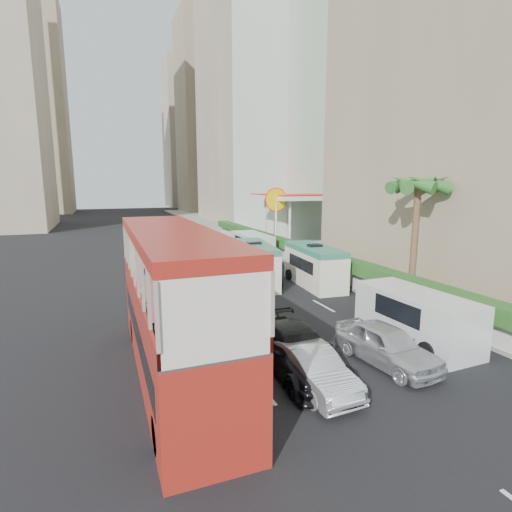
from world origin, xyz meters
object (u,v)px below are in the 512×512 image
double_decker_bus (174,304)px  panel_van_far (252,246)px  panel_van_near (416,317)px  shell_station (295,222)px  car_silver_lane_a (311,387)px  car_black (297,371)px  van_asset (233,267)px  minibus_far (314,266)px  car_silver_lane_b (385,364)px  palm_tree (414,242)px  minibus_near (254,264)px

double_decker_bus → panel_van_far: double_decker_bus is taller
panel_van_near → shell_station: size_ratio=0.66×
double_decker_bus → car_silver_lane_a: size_ratio=2.69×
car_black → panel_van_near: 5.96m
van_asset → panel_van_near: size_ratio=0.87×
car_silver_lane_a → panel_van_near: panel_van_near is taller
double_decker_bus → minibus_far: bearing=41.0°
van_asset → panel_van_near: panel_van_near is taller
car_black → minibus_far: 12.41m
panel_van_near → van_asset: bearing=95.8°
car_black → panel_van_far: 21.67m
shell_station → panel_van_near: bearing=-104.6°
double_decker_bus → car_silver_lane_a: bearing=-32.4°
car_silver_lane_b → car_black: size_ratio=0.82×
car_black → van_asset: 18.24m
minibus_far → shell_station: 14.97m
car_silver_lane_b → panel_van_near: size_ratio=0.82×
double_decker_bus → car_silver_lane_b: size_ratio=2.53×
palm_tree → double_decker_bus: bearing=-163.8°
panel_van_near → shell_station: bearing=73.2°
car_silver_lane_a → car_black: (0.07, 1.15, 0.00)m
double_decker_bus → panel_van_far: size_ratio=1.99×
car_silver_lane_b → van_asset: 18.53m
car_black → panel_van_far: bearing=75.5°
minibus_near → car_black: bearing=-95.8°
car_silver_lane_a → minibus_near: 13.85m
car_silver_lane_a → car_black: 1.15m
van_asset → panel_van_far: panel_van_far is taller
car_silver_lane_b → car_silver_lane_a: bearing=-177.6°
panel_van_far → car_silver_lane_b: bearing=-97.2°
car_silver_lane_b → car_black: 3.36m
car_silver_lane_b → shell_station: size_ratio=0.54×
minibus_far → panel_van_far: minibus_far is taller
shell_station → van_asset: bearing=-143.2°
panel_van_far → palm_tree: palm_tree is taller
panel_van_far → shell_station: 7.14m
car_silver_lane_a → minibus_far: (6.60, 11.64, 1.28)m
car_black → palm_tree: size_ratio=0.83×
panel_van_near → car_silver_lane_b: bearing=-155.0°
palm_tree → shell_station: 19.14m
van_asset → minibus_far: minibus_far is taller
double_decker_bus → car_black: double_decker_bus is taller
van_asset → palm_tree: size_ratio=0.71×
car_silver_lane_a → palm_tree: palm_tree is taller
car_black → minibus_far: size_ratio=0.92×
car_black → minibus_near: (3.04, 12.28, 1.33)m
car_black → palm_tree: (9.81, 5.34, 3.38)m
double_decker_bus → panel_van_far: bearing=62.7°
van_asset → double_decker_bus: bearing=-121.5°
minibus_near → car_silver_lane_b: bearing=-80.7°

